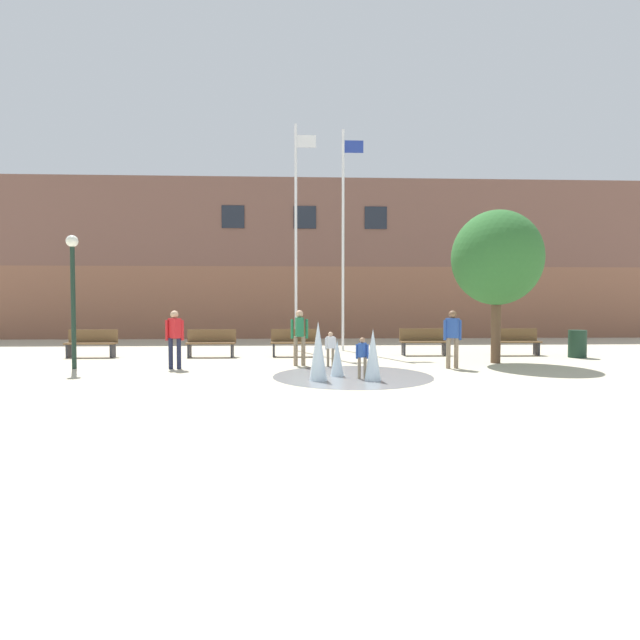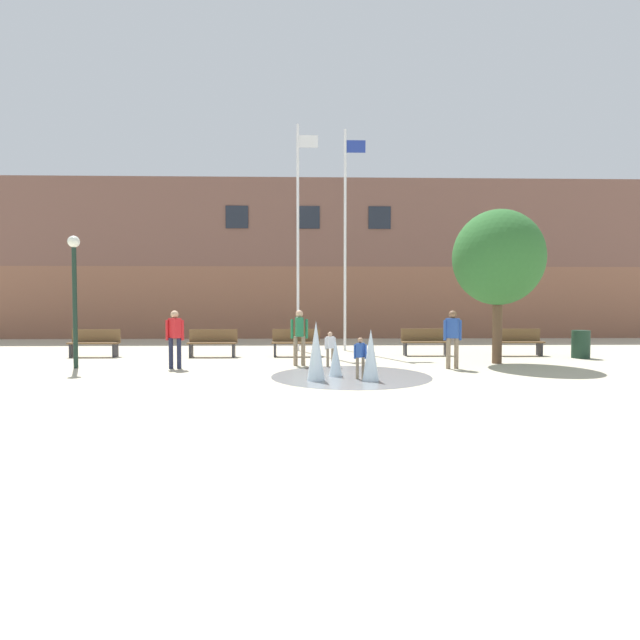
% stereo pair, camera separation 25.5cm
% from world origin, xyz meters
% --- Properties ---
extents(ground_plane, '(100.00, 100.00, 0.00)m').
position_xyz_m(ground_plane, '(0.00, 0.00, 0.00)').
color(ground_plane, '#BCB299').
extents(library_building, '(36.00, 6.05, 7.93)m').
position_xyz_m(library_building, '(0.00, 20.94, 3.96)').
color(library_building, brown).
rests_on(library_building, ground).
extents(splash_fountain, '(3.92, 3.92, 1.39)m').
position_xyz_m(splash_fountain, '(0.73, 5.01, 0.50)').
color(splash_fountain, gray).
rests_on(splash_fountain, ground).
extents(park_bench_far_left, '(1.60, 0.44, 0.91)m').
position_xyz_m(park_bench_far_left, '(-7.11, 9.95, 0.48)').
color(park_bench_far_left, '#28282D').
rests_on(park_bench_far_left, ground).
extents(park_bench_left_of_flagpoles, '(1.60, 0.44, 0.91)m').
position_xyz_m(park_bench_left_of_flagpoles, '(-3.20, 9.87, 0.48)').
color(park_bench_left_of_flagpoles, '#28282D').
rests_on(park_bench_left_of_flagpoles, ground).
extents(park_bench_under_left_flagpole, '(1.60, 0.44, 0.91)m').
position_xyz_m(park_bench_under_left_flagpole, '(-0.44, 9.96, 0.48)').
color(park_bench_under_left_flagpole, '#28282D').
rests_on(park_bench_under_left_flagpole, ground).
extents(park_bench_center, '(1.60, 0.44, 0.91)m').
position_xyz_m(park_bench_center, '(3.95, 10.13, 0.48)').
color(park_bench_center, '#28282D').
rests_on(park_bench_center, ground).
extents(park_bench_far_right, '(1.60, 0.44, 0.91)m').
position_xyz_m(park_bench_far_right, '(7.10, 10.00, 0.48)').
color(park_bench_far_right, '#28282D').
rests_on(park_bench_far_right, ground).
extents(child_with_pink_shirt, '(0.31, 0.20, 0.99)m').
position_xyz_m(child_with_pink_shirt, '(0.57, 7.22, 0.58)').
color(child_with_pink_shirt, '#89755B').
rests_on(child_with_pink_shirt, ground).
extents(child_in_fountain, '(0.31, 0.24, 0.99)m').
position_xyz_m(child_in_fountain, '(1.18, 4.98, 0.58)').
color(child_in_fountain, '#89755B').
rests_on(child_in_fountain, ground).
extents(teen_by_trashcan, '(0.50, 0.37, 1.59)m').
position_xyz_m(teen_by_trashcan, '(-0.29, 7.52, 0.93)').
color(teen_by_trashcan, '#89755B').
rests_on(teen_by_trashcan, ground).
extents(adult_in_red, '(0.50, 0.35, 1.59)m').
position_xyz_m(adult_in_red, '(3.89, 6.73, 0.93)').
color(adult_in_red, '#89755B').
rests_on(adult_in_red, ground).
extents(adult_near_bench, '(0.50, 0.38, 1.59)m').
position_xyz_m(adult_near_bench, '(-3.68, 6.96, 0.93)').
color(adult_near_bench, '#1E233D').
rests_on(adult_near_bench, ground).
extents(flagpole_left, '(0.80, 0.10, 8.36)m').
position_xyz_m(flagpole_left, '(-0.38, 11.90, 4.43)').
color(flagpole_left, silver).
rests_on(flagpole_left, ground).
extents(flagpole_right, '(0.80, 0.10, 8.19)m').
position_xyz_m(flagpole_right, '(1.37, 11.90, 4.34)').
color(flagpole_right, silver).
rests_on(flagpole_right, ground).
extents(lamp_post_left_lane, '(0.32, 0.32, 3.63)m').
position_xyz_m(lamp_post_left_lane, '(-6.43, 7.12, 2.39)').
color(lamp_post_left_lane, '#192D23').
rests_on(lamp_post_left_lane, ground).
extents(trash_can, '(0.56, 0.56, 0.90)m').
position_xyz_m(trash_can, '(8.81, 9.20, 0.45)').
color(trash_can, '#193323').
rests_on(trash_can, ground).
extents(street_tree_near_building, '(2.64, 2.64, 4.54)m').
position_xyz_m(street_tree_near_building, '(5.56, 7.89, 3.12)').
color(street_tree_near_building, brown).
rests_on(street_tree_near_building, ground).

